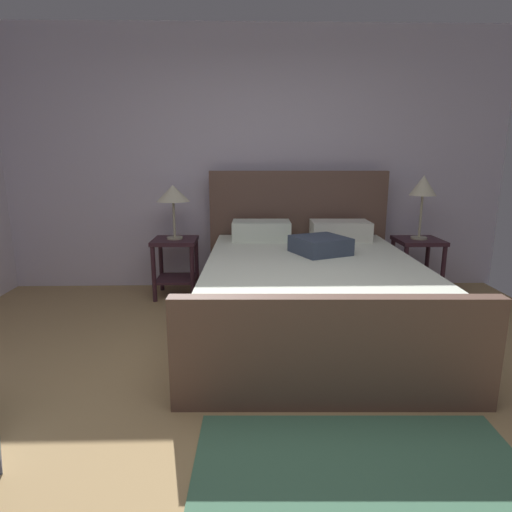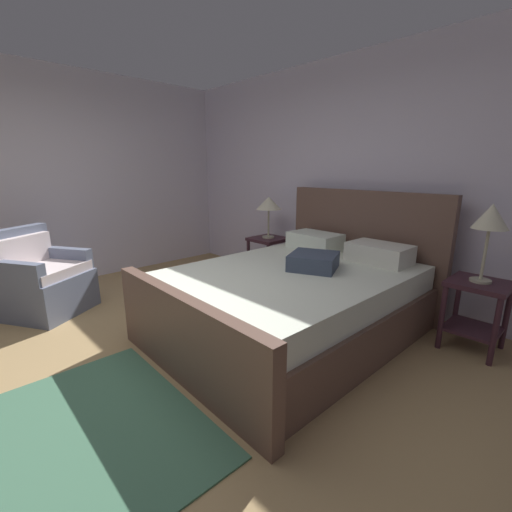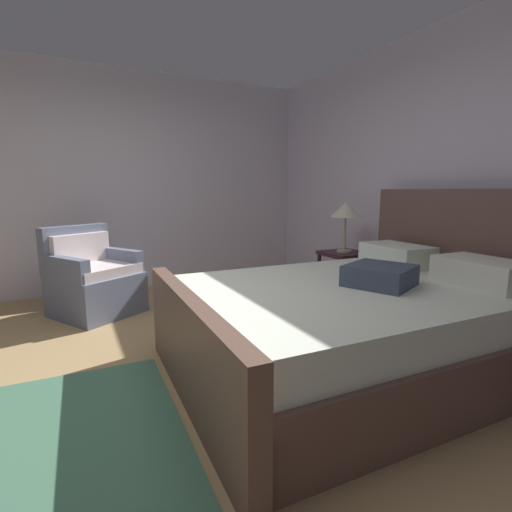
{
  "view_description": "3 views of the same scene",
  "coord_description": "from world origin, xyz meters",
  "px_view_note": "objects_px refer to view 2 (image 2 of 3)",
  "views": [
    {
      "loc": [
        -0.09,
        -1.88,
        1.4
      ],
      "look_at": [
        -0.02,
        0.93,
        0.75
      ],
      "focal_mm": 29.96,
      "sensor_mm": 36.0,
      "label": 1
    },
    {
      "loc": [
        2.31,
        -0.84,
        1.5
      ],
      "look_at": [
        0.31,
        1.09,
        0.79
      ],
      "focal_mm": 24.11,
      "sensor_mm": 36.0,
      "label": 2
    },
    {
      "loc": [
        2.39,
        -0.27,
        1.26
      ],
      "look_at": [
        0.07,
        0.89,
        0.81
      ],
      "focal_mm": 26.51,
      "sensor_mm": 36.0,
      "label": 3
    }
  ],
  "objects_px": {
    "table_lamp_right": "(491,219)",
    "armchair": "(41,281)",
    "bed": "(297,296)",
    "table_lamp_left": "(269,204)",
    "nightstand_right": "(476,304)",
    "nightstand_left": "(268,252)"
  },
  "relations": [
    {
      "from": "table_lamp_right",
      "to": "armchair",
      "type": "distance_m",
      "value": 4.25
    },
    {
      "from": "bed",
      "to": "table_lamp_left",
      "type": "distance_m",
      "value": 1.68
    },
    {
      "from": "nightstand_right",
      "to": "nightstand_left",
      "type": "relative_size",
      "value": 1.0
    },
    {
      "from": "nightstand_left",
      "to": "armchair",
      "type": "bearing_deg",
      "value": -110.44
    },
    {
      "from": "bed",
      "to": "nightstand_right",
      "type": "height_order",
      "value": "bed"
    },
    {
      "from": "table_lamp_left",
      "to": "table_lamp_right",
      "type": "bearing_deg",
      "value": -1.43
    },
    {
      "from": "bed",
      "to": "nightstand_right",
      "type": "bearing_deg",
      "value": 33.87
    },
    {
      "from": "bed",
      "to": "nightstand_left",
      "type": "bearing_deg",
      "value": 144.31
    },
    {
      "from": "table_lamp_right",
      "to": "armchair",
      "type": "bearing_deg",
      "value": -144.52
    },
    {
      "from": "table_lamp_right",
      "to": "table_lamp_left",
      "type": "bearing_deg",
      "value": 178.57
    },
    {
      "from": "nightstand_right",
      "to": "table_lamp_right",
      "type": "bearing_deg",
      "value": 90.0
    },
    {
      "from": "nightstand_right",
      "to": "armchair",
      "type": "bearing_deg",
      "value": -144.52
    },
    {
      "from": "bed",
      "to": "nightstand_left",
      "type": "height_order",
      "value": "bed"
    },
    {
      "from": "nightstand_right",
      "to": "nightstand_left",
      "type": "xyz_separation_m",
      "value": [
        -2.47,
        0.06,
        0.0
      ]
    },
    {
      "from": "table_lamp_right",
      "to": "nightstand_left",
      "type": "xyz_separation_m",
      "value": [
        -2.47,
        0.06,
        -0.71
      ]
    },
    {
      "from": "nightstand_right",
      "to": "armchair",
      "type": "distance_m",
      "value": 4.18
    },
    {
      "from": "nightstand_right",
      "to": "armchair",
      "type": "relative_size",
      "value": 0.6
    },
    {
      "from": "nightstand_left",
      "to": "nightstand_right",
      "type": "bearing_deg",
      "value": -1.43
    },
    {
      "from": "table_lamp_right",
      "to": "table_lamp_left",
      "type": "height_order",
      "value": "table_lamp_right"
    },
    {
      "from": "nightstand_left",
      "to": "table_lamp_left",
      "type": "height_order",
      "value": "table_lamp_left"
    },
    {
      "from": "table_lamp_right",
      "to": "nightstand_left",
      "type": "bearing_deg",
      "value": 178.57
    },
    {
      "from": "nightstand_left",
      "to": "table_lamp_left",
      "type": "relative_size",
      "value": 1.11
    }
  ]
}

